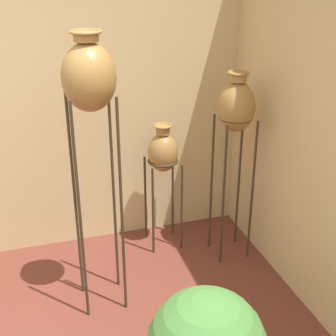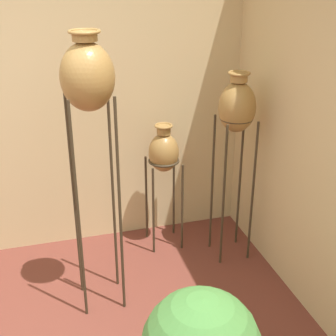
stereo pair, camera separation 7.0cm
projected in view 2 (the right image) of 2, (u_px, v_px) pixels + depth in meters
vase_stand_tall at (88, 83)px, 2.86m from camera, size 0.34×0.34×1.96m
vase_stand_medium at (237, 111)px, 3.57m from camera, size 0.29×0.29×1.58m
vase_stand_short at (164, 154)px, 3.88m from camera, size 0.27×0.27×1.12m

